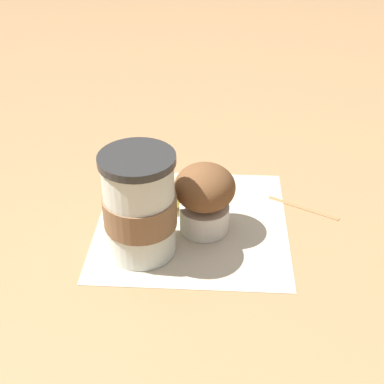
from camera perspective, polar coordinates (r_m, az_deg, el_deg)
ground_plane at (r=0.76m, az=0.00°, el=-3.37°), size 3.00×3.00×0.00m
paper_napkin at (r=0.76m, az=0.00°, el=-3.32°), size 0.30×0.30×0.00m
coffee_cup at (r=0.67m, az=-5.60°, el=-1.50°), size 0.09×0.09×0.14m
muffin at (r=0.72m, az=1.35°, el=-0.46°), size 0.08×0.08×0.10m
banana at (r=0.77m, az=-2.22°, el=-1.16°), size 0.14×0.11×0.03m
wooden_stirrer at (r=0.81m, az=11.75°, el=-1.66°), size 0.05×0.11×0.00m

